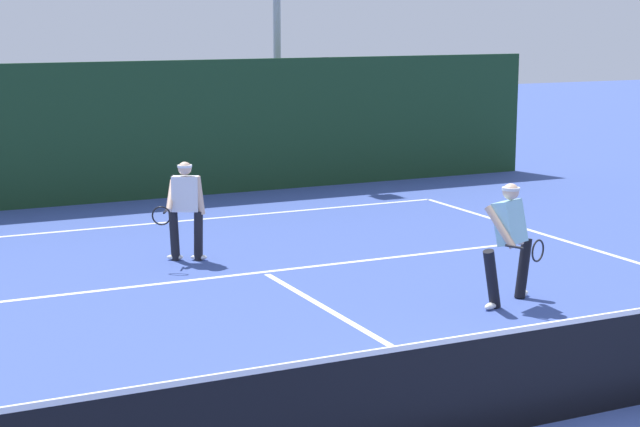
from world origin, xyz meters
TOP-DOWN VIEW (x-y plane):
  - ground_plane at (0.00, 0.00)m, footprint 80.00×80.00m
  - court_line_baseline_far at (0.00, 10.81)m, footprint 10.93×0.10m
  - court_line_service at (0.00, 6.55)m, footprint 8.91×0.10m
  - court_line_centre at (0.00, 3.20)m, footprint 0.10×6.40m
  - tennis_net at (0.00, 0.00)m, footprint 11.97×0.09m
  - player_near at (2.30, 3.58)m, footprint 1.08×1.00m
  - player_far at (-0.80, 7.77)m, footprint 0.96×0.83m
  - back_fence_windscreen at (0.00, 13.38)m, footprint 18.96×0.12m

SIDE VIEW (x-z plane):
  - ground_plane at x=0.00m, z-range 0.00..0.00m
  - court_line_baseline_far at x=0.00m, z-range 0.00..0.01m
  - court_line_service at x=0.00m, z-range 0.00..0.01m
  - court_line_centre at x=0.00m, z-range 0.00..0.01m
  - tennis_net at x=0.00m, z-range -0.03..1.06m
  - player_far at x=-0.80m, z-range 0.07..1.63m
  - player_near at x=2.30m, z-range 0.08..1.70m
  - back_fence_windscreen at x=0.00m, z-range 0.00..2.86m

